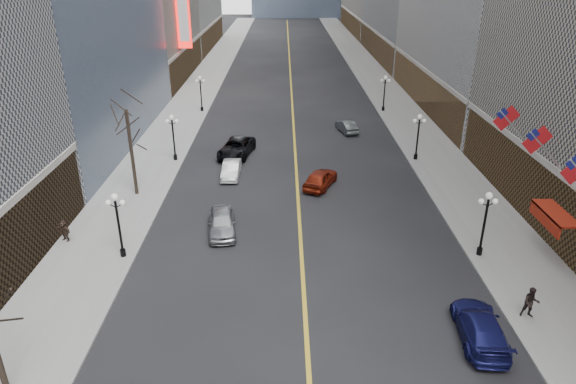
{
  "coord_description": "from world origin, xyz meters",
  "views": [
    {
      "loc": [
        -1.15,
        0.75,
        17.96
      ],
      "look_at": [
        -0.98,
        20.91,
        8.86
      ],
      "focal_mm": 32.0,
      "sensor_mm": 36.0,
      "label": 1
    }
  ],
  "objects_px": {
    "streetlamp_east_2": "(418,132)",
    "car_nb_near": "(222,222)",
    "streetlamp_west_2": "(173,133)",
    "streetlamp_east_3": "(385,89)",
    "streetlamp_east_1": "(485,218)",
    "streetlamp_west_3": "(201,90)",
    "streetlamp_west_1": "(118,219)",
    "car_sb_near": "(480,327)",
    "car_nb_far": "(236,148)",
    "car_sb_mid": "(320,178)",
    "car_nb_mid": "(231,169)",
    "car_sb_far": "(347,126)"
  },
  "relations": [
    {
      "from": "streetlamp_east_3",
      "to": "streetlamp_west_2",
      "type": "bearing_deg",
      "value": -142.67
    },
    {
      "from": "streetlamp_west_1",
      "to": "streetlamp_west_2",
      "type": "distance_m",
      "value": 18.0
    },
    {
      "from": "streetlamp_east_2",
      "to": "car_nb_near",
      "type": "bearing_deg",
      "value": -140.15
    },
    {
      "from": "streetlamp_east_3",
      "to": "car_nb_mid",
      "type": "bearing_deg",
      "value": -128.86
    },
    {
      "from": "car_nb_far",
      "to": "car_sb_mid",
      "type": "height_order",
      "value": "car_nb_far"
    },
    {
      "from": "car_nb_mid",
      "to": "car_sb_near",
      "type": "distance_m",
      "value": 26.66
    },
    {
      "from": "streetlamp_west_1",
      "to": "car_sb_far",
      "type": "bearing_deg",
      "value": 56.79
    },
    {
      "from": "streetlamp_east_1",
      "to": "streetlamp_east_3",
      "type": "xyz_separation_m",
      "value": [
        0.0,
        36.0,
        0.0
      ]
    },
    {
      "from": "streetlamp_west_2",
      "to": "car_sb_mid",
      "type": "xyz_separation_m",
      "value": [
        13.8,
        -6.37,
        -2.1
      ]
    },
    {
      "from": "streetlamp_west_2",
      "to": "car_nb_far",
      "type": "bearing_deg",
      "value": 14.42
    },
    {
      "from": "streetlamp_east_2",
      "to": "streetlamp_west_3",
      "type": "distance_m",
      "value": 29.68
    },
    {
      "from": "streetlamp_east_2",
      "to": "streetlamp_west_1",
      "type": "xyz_separation_m",
      "value": [
        -23.6,
        -18.0,
        0.0
      ]
    },
    {
      "from": "streetlamp_west_3",
      "to": "car_nb_near",
      "type": "relative_size",
      "value": 0.94
    },
    {
      "from": "streetlamp_east_2",
      "to": "car_nb_near",
      "type": "xyz_separation_m",
      "value": [
        -17.43,
        -14.54,
        -2.08
      ]
    },
    {
      "from": "car_nb_near",
      "to": "car_sb_near",
      "type": "height_order",
      "value": "car_nb_near"
    },
    {
      "from": "streetlamp_east_3",
      "to": "car_sb_near",
      "type": "distance_m",
      "value": 44.29
    },
    {
      "from": "streetlamp_west_2",
      "to": "car_nb_near",
      "type": "xyz_separation_m",
      "value": [
        6.17,
        -14.54,
        -2.08
      ]
    },
    {
      "from": "car_nb_mid",
      "to": "streetlamp_west_3",
      "type": "bearing_deg",
      "value": 105.65
    },
    {
      "from": "streetlamp_west_1",
      "to": "car_sb_mid",
      "type": "xyz_separation_m",
      "value": [
        13.8,
        11.63,
        -2.1
      ]
    },
    {
      "from": "streetlamp_east_3",
      "to": "car_nb_near",
      "type": "xyz_separation_m",
      "value": [
        -17.43,
        -32.54,
        -2.08
      ]
    },
    {
      "from": "car_nb_near",
      "to": "car_sb_far",
      "type": "bearing_deg",
      "value": 56.8
    },
    {
      "from": "car_nb_far",
      "to": "car_sb_far",
      "type": "relative_size",
      "value": 1.46
    },
    {
      "from": "car_nb_mid",
      "to": "car_nb_far",
      "type": "distance_m",
      "value": 5.54
    },
    {
      "from": "streetlamp_west_2",
      "to": "streetlamp_west_3",
      "type": "distance_m",
      "value": 18.0
    },
    {
      "from": "streetlamp_east_3",
      "to": "car_nb_near",
      "type": "bearing_deg",
      "value": -118.17
    },
    {
      "from": "streetlamp_east_2",
      "to": "streetlamp_west_2",
      "type": "xyz_separation_m",
      "value": [
        -23.6,
        0.0,
        0.0
      ]
    },
    {
      "from": "car_nb_near",
      "to": "streetlamp_west_1",
      "type": "bearing_deg",
      "value": -157.83
    },
    {
      "from": "streetlamp_east_2",
      "to": "car_nb_mid",
      "type": "relative_size",
      "value": 1.06
    },
    {
      "from": "car_nb_mid",
      "to": "car_sb_mid",
      "type": "xyz_separation_m",
      "value": [
        7.94,
        -2.34,
        0.1
      ]
    },
    {
      "from": "streetlamp_east_2",
      "to": "car_nb_near",
      "type": "distance_m",
      "value": 22.79
    },
    {
      "from": "streetlamp_east_1",
      "to": "car_sb_near",
      "type": "height_order",
      "value": "streetlamp_east_1"
    },
    {
      "from": "streetlamp_east_1",
      "to": "car_sb_mid",
      "type": "distance_m",
      "value": 15.35
    },
    {
      "from": "streetlamp_east_1",
      "to": "car_nb_far",
      "type": "distance_m",
      "value": 26.44
    },
    {
      "from": "streetlamp_east_1",
      "to": "streetlamp_west_1",
      "type": "bearing_deg",
      "value": 180.0
    },
    {
      "from": "car_nb_near",
      "to": "car_sb_near",
      "type": "xyz_separation_m",
      "value": [
        14.56,
        -11.6,
        -0.05
      ]
    },
    {
      "from": "streetlamp_east_1",
      "to": "car_nb_near",
      "type": "relative_size",
      "value": 0.94
    },
    {
      "from": "car_sb_far",
      "to": "car_nb_mid",
      "type": "bearing_deg",
      "value": 33.55
    },
    {
      "from": "streetlamp_east_2",
      "to": "streetlamp_west_2",
      "type": "relative_size",
      "value": 1.0
    },
    {
      "from": "streetlamp_west_3",
      "to": "streetlamp_east_3",
      "type": "bearing_deg",
      "value": 0.0
    },
    {
      "from": "car_nb_far",
      "to": "streetlamp_east_2",
      "type": "bearing_deg",
      "value": 6.18
    },
    {
      "from": "streetlamp_east_1",
      "to": "car_nb_near",
      "type": "height_order",
      "value": "streetlamp_east_1"
    },
    {
      "from": "streetlamp_west_3",
      "to": "car_sb_far",
      "type": "bearing_deg",
      "value": -26.12
    },
    {
      "from": "streetlamp_east_1",
      "to": "streetlamp_west_2",
      "type": "bearing_deg",
      "value": 142.67
    },
    {
      "from": "streetlamp_east_1",
      "to": "streetlamp_east_3",
      "type": "relative_size",
      "value": 1.0
    },
    {
      "from": "car_nb_near",
      "to": "car_nb_far",
      "type": "xyz_separation_m",
      "value": [
        -0.3,
        16.05,
        0.02
      ]
    },
    {
      "from": "streetlamp_west_3",
      "to": "streetlamp_west_1",
      "type": "bearing_deg",
      "value": -90.0
    },
    {
      "from": "car_sb_near",
      "to": "car_sb_mid",
      "type": "bearing_deg",
      "value": -65.76
    },
    {
      "from": "streetlamp_east_2",
      "to": "car_sb_far",
      "type": "bearing_deg",
      "value": 121.9
    },
    {
      "from": "streetlamp_east_3",
      "to": "car_sb_far",
      "type": "bearing_deg",
      "value": -123.36
    },
    {
      "from": "streetlamp_east_1",
      "to": "streetlamp_east_3",
      "type": "distance_m",
      "value": 36.0
    }
  ]
}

